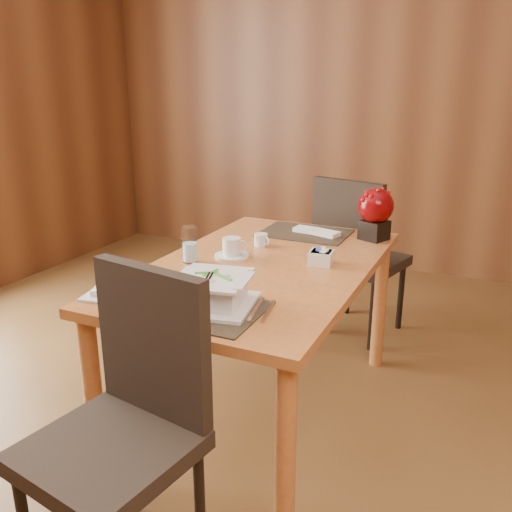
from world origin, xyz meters
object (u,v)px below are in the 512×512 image
at_px(bread_plate, 108,295).
at_px(far_chair, 355,250).
at_px(soup_setting, 213,292).
at_px(berry_decor, 376,211).
at_px(dining_table, 262,284).
at_px(sugar_caddy, 321,258).
at_px(coffee_cup, 232,249).
at_px(water_glass, 190,244).
at_px(creamer_jug, 261,240).
at_px(near_chair, 128,410).

distance_m(bread_plate, far_chair, 1.68).
height_order(soup_setting, berry_decor, berry_decor).
relative_size(dining_table, sugar_caddy, 15.13).
relative_size(dining_table, soup_setting, 4.60).
xyz_separation_m(coffee_cup, water_glass, (-0.13, -0.14, 0.04)).
bearing_deg(far_chair, soup_setting, 99.75).
xyz_separation_m(soup_setting, coffee_cup, (-0.20, 0.54, -0.02)).
distance_m(soup_setting, sugar_caddy, 0.64).
relative_size(soup_setting, far_chair, 0.33).
xyz_separation_m(dining_table, water_glass, (-0.30, -0.11, 0.18)).
height_order(dining_table, water_glass, water_glass).
height_order(creamer_jug, bread_plate, creamer_jug).
bearing_deg(bread_plate, creamer_jug, 73.26).
xyz_separation_m(soup_setting, water_glass, (-0.34, 0.40, 0.02)).
distance_m(water_glass, far_chair, 1.23).
distance_m(water_glass, sugar_caddy, 0.58).
distance_m(water_glass, berry_decor, 0.96).
xyz_separation_m(dining_table, berry_decor, (0.35, 0.59, 0.25)).
height_order(dining_table, bread_plate, bread_plate).
bearing_deg(soup_setting, near_chair, -111.49).
xyz_separation_m(soup_setting, far_chair, (0.13, 1.50, -0.25)).
relative_size(water_glass, near_chair, 0.16).
bearing_deg(dining_table, sugar_caddy, 23.90).
bearing_deg(near_chair, coffee_cup, 107.05).
xyz_separation_m(dining_table, bread_plate, (-0.37, -0.59, 0.10)).
xyz_separation_m(near_chair, far_chair, (0.21, 1.91, 0.01)).
height_order(coffee_cup, near_chair, near_chair).
distance_m(coffee_cup, far_chair, 1.04).
distance_m(soup_setting, creamer_jug, 0.77).
bearing_deg(creamer_jug, water_glass, -94.70).
relative_size(dining_table, berry_decor, 5.74).
distance_m(dining_table, far_chair, 1.01).
distance_m(dining_table, coffee_cup, 0.22).
bearing_deg(berry_decor, sugar_caddy, -103.96).
distance_m(sugar_caddy, far_chair, 0.92).
relative_size(coffee_cup, far_chair, 0.16).
relative_size(creamer_jug, near_chair, 0.09).
height_order(sugar_caddy, near_chair, near_chair).
height_order(berry_decor, bread_plate, berry_decor).
bearing_deg(creamer_jug, bread_plate, -84.26).
bearing_deg(sugar_caddy, berry_decor, 76.04).
height_order(bread_plate, far_chair, far_chair).
bearing_deg(water_glass, bread_plate, -98.11).
bearing_deg(soup_setting, bread_plate, -179.68).
distance_m(soup_setting, far_chair, 1.53).
distance_m(water_glass, bread_plate, 0.49).
height_order(berry_decor, near_chair, berry_decor).
xyz_separation_m(berry_decor, far_chair, (-0.19, 0.41, -0.34)).
relative_size(soup_setting, near_chair, 0.33).
bearing_deg(near_chair, sugar_caddy, 84.31).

